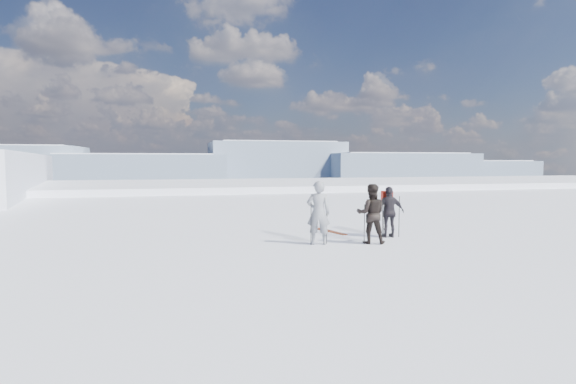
{
  "coord_description": "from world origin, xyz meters",
  "views": [
    {
      "loc": [
        -5.25,
        -10.45,
        2.45
      ],
      "look_at": [
        -1.9,
        3.0,
        1.48
      ],
      "focal_mm": 28.0,
      "sensor_mm": 36.0,
      "label": 1
    }
  ],
  "objects_px": {
    "skier_dark": "(371,214)",
    "skier_pack": "(389,212)",
    "skier_grey": "(318,213)",
    "skis_loose": "(330,231)"
  },
  "relations": [
    {
      "from": "skier_dark",
      "to": "skier_pack",
      "type": "xyz_separation_m",
      "value": [
        1.01,
        0.83,
        -0.07
      ]
    },
    {
      "from": "skier_grey",
      "to": "skier_dark",
      "type": "relative_size",
      "value": 1.06
    },
    {
      "from": "skier_grey",
      "to": "skier_dark",
      "type": "bearing_deg",
      "value": -170.56
    },
    {
      "from": "skier_dark",
      "to": "skier_pack",
      "type": "bearing_deg",
      "value": -120.75
    },
    {
      "from": "skier_grey",
      "to": "skier_pack",
      "type": "height_order",
      "value": "skier_grey"
    },
    {
      "from": "skier_dark",
      "to": "skis_loose",
      "type": "height_order",
      "value": "skier_dark"
    },
    {
      "from": "skier_grey",
      "to": "skis_loose",
      "type": "height_order",
      "value": "skier_grey"
    },
    {
      "from": "skier_pack",
      "to": "skis_loose",
      "type": "xyz_separation_m",
      "value": [
        -1.46,
        1.51,
        -0.8
      ]
    },
    {
      "from": "skier_grey",
      "to": "skier_pack",
      "type": "bearing_deg",
      "value": -149.14
    },
    {
      "from": "skier_pack",
      "to": "skis_loose",
      "type": "distance_m",
      "value": 2.24
    }
  ]
}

